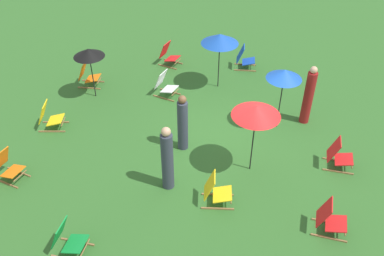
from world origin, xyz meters
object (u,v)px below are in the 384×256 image
deckchair_9 (68,239)px  person_2 (167,160)px  deckchair_0 (7,167)px  umbrella_0 (220,39)px  person_0 (308,96)px  deckchair_4 (50,117)px  umbrella_2 (89,53)px  deckchair_1 (244,58)px  deckchair_3 (165,85)px  deckchair_8 (88,75)px  deckchair_6 (169,55)px  deckchair_7 (216,191)px  umbrella_3 (284,74)px  deckchair_10 (338,155)px  umbrella_1 (256,111)px  person_1 (183,124)px  deckchair_2 (330,219)px

deckchair_9 → person_2: bearing=-33.2°
deckchair_0 → umbrella_0: bearing=-26.4°
umbrella_0 → person_0: size_ratio=1.02×
deckchair_4 → umbrella_2: (1.82, -0.55, 1.16)m
deckchair_1 → deckchair_3: 3.20m
deckchair_0 → deckchair_8: bearing=10.7°
deckchair_6 → deckchair_7: 6.72m
deckchair_7 → umbrella_3: (3.28, -1.16, 1.36)m
deckchair_3 → deckchair_10: bearing=-99.2°
umbrella_1 → umbrella_3: bearing=-14.9°
deckchair_10 → person_2: size_ratio=0.47×
umbrella_3 → deckchair_3: bearing=77.1°
deckchair_8 → person_1: person_1 is taller
deckchair_1 → umbrella_3: umbrella_3 is taller
umbrella_0 → umbrella_3: umbrella_3 is taller
deckchair_2 → person_2: person_2 is taller
deckchair_0 → deckchair_7: size_ratio=1.00×
deckchair_2 → umbrella_2: (3.75, 7.11, 1.16)m
deckchair_2 → deckchair_3: size_ratio=0.98×
person_0 → person_1: (-1.98, 3.15, -0.08)m
deckchair_8 → deckchair_4: bearing=171.7°
deckchair_4 → deckchair_6: same height
umbrella_1 → umbrella_3: (1.96, -0.52, -0.08)m
deckchair_2 → deckchair_6: (6.29, 5.42, 0.00)m
deckchair_10 → umbrella_0: 4.98m
deckchair_8 → person_2: 5.46m
deckchair_9 → deckchair_10: size_ratio=1.00×
umbrella_1 → deckchair_6: bearing=36.7°
umbrella_2 → person_1: bearing=-117.9°
umbrella_3 → person_2: size_ratio=1.05×
deckchair_7 → umbrella_3: 3.73m
umbrella_3 → deckchair_9: bearing=144.2°
deckchair_2 → person_0: 4.03m
deckchair_0 → deckchair_6: 6.85m
umbrella_1 → person_0: size_ratio=1.07×
umbrella_0 → person_2: bearing=176.3°
person_2 → umbrella_2: bearing=-82.8°
deckchair_10 → umbrella_0: bearing=50.0°
deckchair_6 → umbrella_1: size_ratio=0.44×
deckchair_0 → deckchair_4: bearing=11.9°
deckchair_2 → umbrella_1: size_ratio=0.43×
deckchair_0 → umbrella_0: umbrella_0 is taller
deckchair_2 → umbrella_0: 6.41m
deckchair_1 → person_2: 6.29m
deckchair_6 → umbrella_0: 2.61m
deckchair_8 → umbrella_3: bearing=-104.1°
deckchair_8 → deckchair_10: bearing=-112.0°
deckchair_2 → deckchair_9: same height
deckchair_2 → umbrella_0: bearing=35.1°
deckchair_2 → deckchair_4: 7.90m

